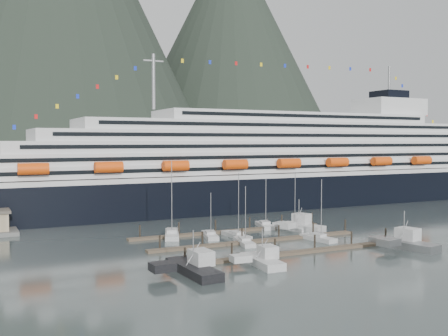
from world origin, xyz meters
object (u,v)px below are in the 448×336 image
(cruise_ship, at_px, (272,169))
(sailboat_g, at_px, (292,228))
(sailboat_c, at_px, (210,236))
(sailboat_d, at_px, (236,236))
(sailboat_f, at_px, (265,226))
(sailboat_e, at_px, (172,235))
(sailboat_b, at_px, (244,242))
(trawler_b, at_px, (262,260))
(trawler_d, at_px, (403,243))
(trawler_a, at_px, (192,268))
(sailboat_h, at_px, (318,238))
(trawler_e, at_px, (298,226))

(cruise_ship, bearing_deg, sailboat_g, -115.20)
(sailboat_c, bearing_deg, sailboat_d, -101.72)
(sailboat_d, height_order, sailboat_f, sailboat_d)
(sailboat_d, bearing_deg, sailboat_e, 56.77)
(sailboat_b, height_order, trawler_b, sailboat_b)
(trawler_d, bearing_deg, sailboat_b, 43.37)
(cruise_ship, bearing_deg, trawler_a, -129.27)
(sailboat_g, bearing_deg, sailboat_d, 92.58)
(trawler_a, height_order, trawler_d, trawler_d)
(sailboat_f, relative_size, trawler_d, 0.88)
(sailboat_f, xyz_separation_m, trawler_d, (12.02, -33.25, 0.58))
(trawler_b, relative_size, trawler_d, 0.76)
(sailboat_f, relative_size, sailboat_h, 0.92)
(sailboat_e, bearing_deg, sailboat_b, -123.55)
(sailboat_f, distance_m, sailboat_h, 19.38)
(sailboat_d, relative_size, sailboat_e, 0.85)
(sailboat_d, relative_size, trawler_d, 1.03)
(sailboat_b, xyz_separation_m, sailboat_d, (1.93, 7.22, 0.01))
(sailboat_c, bearing_deg, sailboat_h, -110.32)
(sailboat_b, xyz_separation_m, sailboat_f, (14.21, 15.77, 0.02))
(sailboat_g, bearing_deg, sailboat_b, 111.28)
(cruise_ship, height_order, trawler_e, cruise_ship)
(cruise_ship, bearing_deg, sailboat_e, -141.94)
(sailboat_e, distance_m, trawler_b, 31.99)
(sailboat_e, relative_size, sailboat_g, 1.22)
(sailboat_g, distance_m, trawler_a, 46.40)
(sailboat_f, bearing_deg, sailboat_c, 124.61)
(sailboat_b, relative_size, sailboat_h, 0.91)
(sailboat_c, bearing_deg, trawler_a, 164.62)
(sailboat_e, height_order, trawler_e, sailboat_e)
(cruise_ship, relative_size, trawler_e, 16.12)
(sailboat_b, relative_size, sailboat_c, 1.19)
(sailboat_d, height_order, trawler_a, sailboat_d)
(sailboat_d, bearing_deg, trawler_a, 136.37)
(sailboat_g, relative_size, sailboat_h, 1.05)
(cruise_ship, distance_m, sailboat_f, 45.49)
(trawler_b, bearing_deg, sailboat_b, -15.77)
(sailboat_g, height_order, trawler_e, sailboat_g)
(sailboat_b, height_order, trawler_e, sailboat_b)
(sailboat_g, bearing_deg, sailboat_h, 161.88)
(trawler_a, height_order, trawler_e, trawler_e)
(sailboat_h, distance_m, trawler_a, 37.41)
(sailboat_c, xyz_separation_m, sailboat_e, (-7.22, 4.50, 0.07))
(sailboat_c, height_order, trawler_b, sailboat_c)
(sailboat_b, distance_m, trawler_e, 21.22)
(sailboat_d, height_order, sailboat_g, sailboat_d)
(sailboat_c, relative_size, trawler_a, 0.73)
(cruise_ship, distance_m, trawler_b, 83.62)
(sailboat_e, xyz_separation_m, sailboat_f, (24.65, 1.53, -0.04))
(trawler_e, bearing_deg, sailboat_c, 63.81)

